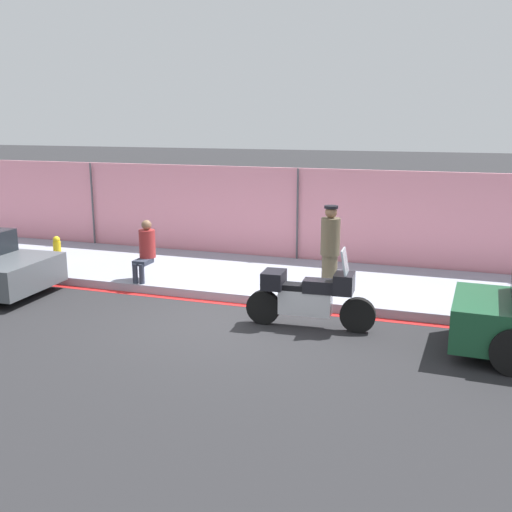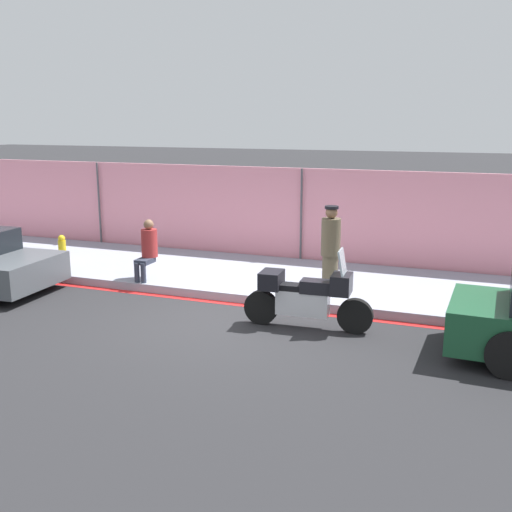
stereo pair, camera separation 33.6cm
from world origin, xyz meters
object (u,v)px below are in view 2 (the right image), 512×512
object	(u,v)px
person_seated_on_curb	(148,246)
fire_hydrant	(62,249)
officer_standing	(331,248)
motorcycle	(306,296)

from	to	relation	value
person_seated_on_curb	fire_hydrant	xyz separation A→B (m)	(-2.74, 0.62, -0.38)
person_seated_on_curb	fire_hydrant	size ratio (longest dim) A/B	1.95
person_seated_on_curb	fire_hydrant	world-z (taller)	person_seated_on_curb
officer_standing	fire_hydrant	size ratio (longest dim) A/B	2.62
fire_hydrant	motorcycle	bearing A→B (deg)	-16.72
officer_standing	person_seated_on_curb	bearing A→B (deg)	-174.01
motorcycle	fire_hydrant	distance (m)	6.93
officer_standing	person_seated_on_curb	distance (m)	3.91
officer_standing	person_seated_on_curb	xyz separation A→B (m)	(-3.88, -0.41, -0.17)
officer_standing	person_seated_on_curb	size ratio (longest dim) A/B	1.34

